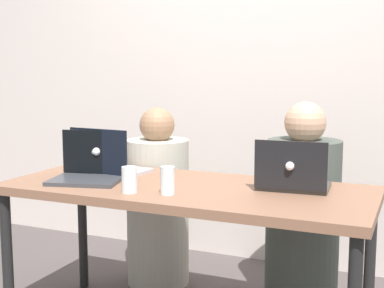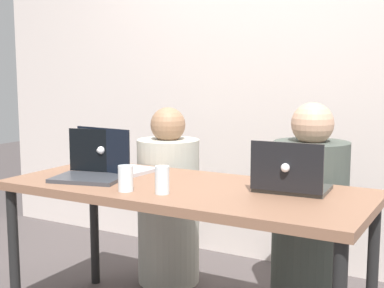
{
  "view_description": "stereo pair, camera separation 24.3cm",
  "coord_description": "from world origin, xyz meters",
  "views": [
    {
      "loc": [
        0.96,
        -2.14,
        1.23
      ],
      "look_at": [
        0.0,
        0.07,
        0.9
      ],
      "focal_mm": 50.0,
      "sensor_mm": 36.0,
      "label": 1
    },
    {
      "loc": [
        1.18,
        -2.03,
        1.23
      ],
      "look_at": [
        0.0,
        0.07,
        0.9
      ],
      "focal_mm": 50.0,
      "sensor_mm": 36.0,
      "label": 2
    }
  ],
  "objects": [
    {
      "name": "water_glass_center",
      "position": [
        -0.0,
        -0.19,
        0.77
      ],
      "size": [
        0.06,
        0.06,
        0.12
      ],
      "color": "white",
      "rests_on": "desk"
    },
    {
      "name": "laptop_back_right",
      "position": [
        0.46,
        0.1,
        0.77
      ],
      "size": [
        0.32,
        0.27,
        0.22
      ],
      "rotation": [
        0.0,
        0.0,
        3.22
      ],
      "color": "#3C3C38",
      "rests_on": "desk"
    },
    {
      "name": "water_glass_left",
      "position": [
        -0.16,
        -0.22,
        0.77
      ],
      "size": [
        0.07,
        0.07,
        0.11
      ],
      "color": "white",
      "rests_on": "desk"
    },
    {
      "name": "back_wall",
      "position": [
        0.0,
        1.18,
        1.3
      ],
      "size": [
        4.5,
        0.1,
        2.6
      ],
      "primitive_type": "cube",
      "color": "beige",
      "rests_on": "ground"
    },
    {
      "name": "laptop_front_left",
      "position": [
        -0.46,
        -0.08,
        0.77
      ],
      "size": [
        0.37,
        0.31,
        0.23
      ],
      "rotation": [
        0.0,
        0.0,
        0.24
      ],
      "color": "#37393F",
      "rests_on": "desk"
    },
    {
      "name": "desk",
      "position": [
        0.0,
        0.0,
        0.65
      ],
      "size": [
        1.65,
        0.7,
        0.72
      ],
      "color": "#855C44",
      "rests_on": "ground"
    },
    {
      "name": "person_on_right",
      "position": [
        0.42,
        0.54,
        0.48
      ],
      "size": [
        0.47,
        0.47,
        1.08
      ],
      "rotation": [
        0.0,
        0.0,
        2.85
      ],
      "color": "#454C45",
      "rests_on": "ground"
    },
    {
      "name": "laptop_back_left",
      "position": [
        -0.46,
        0.09,
        0.77
      ],
      "size": [
        0.35,
        0.29,
        0.23
      ],
      "rotation": [
        0.0,
        0.0,
        3.06
      ],
      "color": "#B4B3B9",
      "rests_on": "desk"
    },
    {
      "name": "person_on_left",
      "position": [
        -0.42,
        0.54,
        0.46
      ],
      "size": [
        0.43,
        0.43,
        1.03
      ],
      "rotation": [
        0.0,
        0.0,
        2.92
      ],
      "color": "#B2B1A3",
      "rests_on": "ground"
    }
  ]
}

